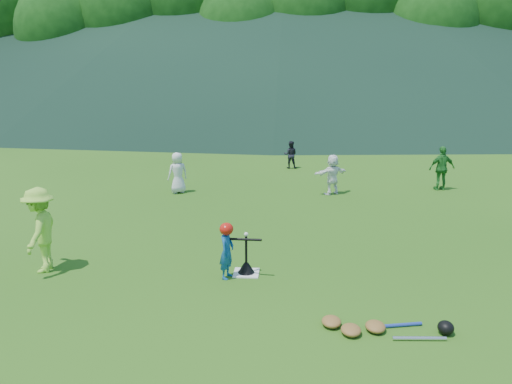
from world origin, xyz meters
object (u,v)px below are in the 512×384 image
batter_child (227,251)px  batting_tee (246,267)px  adult_coach (40,230)px  fielder_c (442,168)px  home_plate (246,273)px  fielder_d (332,175)px  equipment_pile (376,327)px  fielder_a (178,173)px  fielder_b (290,155)px

batter_child → batting_tee: size_ratio=1.43×
batter_child → adult_coach: size_ratio=0.63×
adult_coach → fielder_c: adult_coach is taller
home_plate → fielder_d: fielder_d is taller
batter_child → equipment_pile: (2.30, -1.71, -0.42)m
fielder_c → equipment_pile: (-3.37, -8.81, -0.60)m
batter_child → fielder_a: size_ratio=0.80×
fielder_a → fielder_b: (3.32, 4.14, -0.10)m
fielder_a → home_plate: bearing=80.6°
home_plate → fielder_b: 10.15m
fielder_b → equipment_pile: (1.22, -12.02, -0.45)m
batter_child → home_plate: bearing=-42.6°
equipment_pile → batting_tee: bearing=136.0°
fielder_b → adult_coach: bearing=69.2°
fielder_b → fielder_c: bearing=147.7°
fielder_d → batting_tee: fielder_d is taller
home_plate → fielder_c: size_ratio=0.34×
home_plate → batter_child: size_ratio=0.46×
fielder_a → equipment_pile: (4.54, -7.87, -0.54)m
fielder_c → equipment_pile: size_ratio=0.74×
fielder_b → fielder_d: (1.23, -4.00, 0.08)m
batter_child → fielder_d: fielder_d is taller
fielder_a → fielder_b: fielder_a is taller
fielder_c → home_plate: bearing=42.3°
fielder_b → fielder_d: fielder_d is taller
fielder_b → equipment_pile: bearing=98.5°
fielder_c → batter_child: bearing=41.5°
home_plate → fielder_b: (0.76, 10.11, 0.50)m
adult_coach → fielder_a: adult_coach is taller
batter_child → equipment_pile: bearing=-111.5°
batter_child → adult_coach: (-3.36, 0.09, 0.28)m
batter_child → fielder_d: 6.72m
fielder_a → fielder_d: bearing=149.1°
home_plate → adult_coach: 3.76m
batting_tee → fielder_d: bearing=72.0°
batter_child → fielder_c: bearing=-23.4°
fielder_c → fielder_b: bearing=-44.9°
equipment_pile → fielder_b: bearing=95.8°
fielder_a → fielder_d: (4.55, 0.14, -0.02)m
home_plate → fielder_b: fielder_b is taller
fielder_a → equipment_pile: size_ratio=0.68×
home_plate → fielder_a: (-2.57, 5.96, 0.60)m
fielder_c → equipment_pile: fielder_c is taller
batter_child → batting_tee: bearing=-42.6°
equipment_pile → fielder_d: bearing=89.9°
fielder_a → fielder_b: bearing=-161.4°
fielder_b → home_plate: bearing=88.4°
fielder_a → fielder_b: 5.31m
batting_tee → fielder_a: bearing=113.3°
batting_tee → equipment_pile: (1.98, -1.91, -0.06)m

